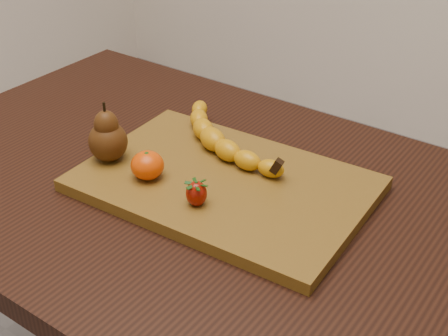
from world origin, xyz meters
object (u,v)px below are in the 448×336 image
Objects in this scene: cutting_board at (224,184)px; pear at (107,132)px; table at (175,221)px; mandarin at (147,165)px.

pear reaches higher than cutting_board.
table is 0.15m from mandarin.
cutting_board is at bearing 7.31° from table.
cutting_board is 8.47× the size of mandarin.
pear reaches higher than mandarin.
cutting_board is 0.21m from pear.
table is 0.15m from cutting_board.
table is 18.82× the size of mandarin.
mandarin is at bearing -94.55° from table.
table is at bearing -175.65° from cutting_board.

